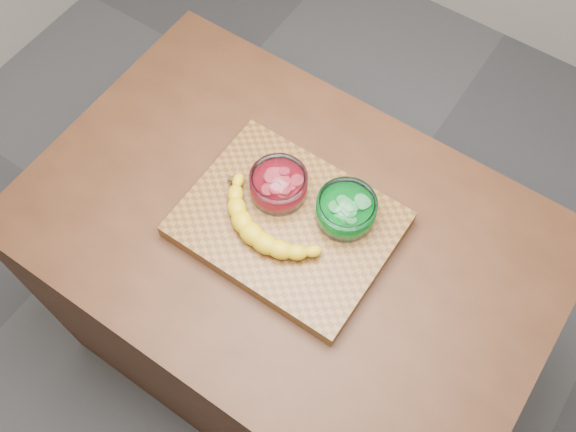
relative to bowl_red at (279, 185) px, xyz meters
The scene contains 6 objects.
ground 0.97m from the bowl_red, 39.95° to the right, with size 3.50×3.50×0.00m, color #535458.
counter 0.53m from the bowl_red, 39.95° to the right, with size 1.20×0.80×0.90m, color #472615.
cutting_board 0.09m from the bowl_red, 39.95° to the right, with size 0.45×0.35×0.04m, color brown.
bowl_red is the anchor object (origin of this frame).
bowl_green 0.16m from the bowl_red, 10.77° to the left, with size 0.13×0.13×0.06m.
banana 0.09m from the bowl_red, 68.55° to the right, with size 0.30×0.16×0.04m, color gold, non-canonical shape.
Camera 1 is at (0.36, -0.54, 2.18)m, focal length 40.00 mm.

